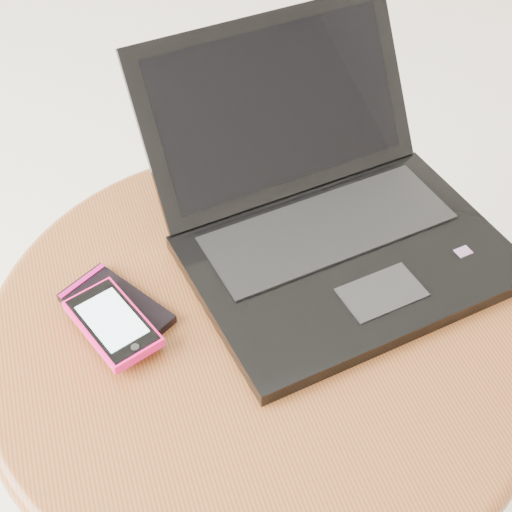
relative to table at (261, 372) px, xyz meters
name	(u,v)px	position (x,y,z in m)	size (l,w,h in m)	color
table	(261,372)	(0.00, 0.00, 0.00)	(0.59, 0.59, 0.47)	#592D11
laptop	(328,214)	(0.11, 0.09, 0.14)	(0.39, 0.40, 0.20)	black
phone_black	(116,308)	(-0.14, 0.06, 0.11)	(0.11, 0.13, 0.01)	black
phone_pink	(113,323)	(-0.15, 0.03, 0.12)	(0.09, 0.12, 0.01)	#F11269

